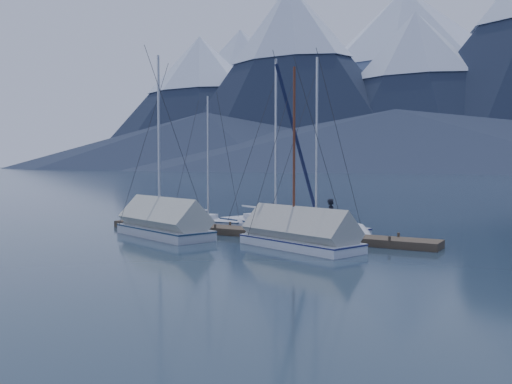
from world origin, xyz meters
TOP-DOWN VIEW (x-y plane):
  - ground at (0.00, 0.00)m, footprint 1000.00×1000.00m
  - dock at (0.00, 2.00)m, footprint 18.00×1.50m
  - mooring_posts at (-0.50, 2.00)m, footprint 15.12×1.52m
  - sailboat_open_left at (-4.06, 4.26)m, footprint 6.36×2.67m
  - sailboat_open_mid at (0.29, 4.30)m, footprint 7.94×4.76m
  - sailboat_open_right at (2.83, 3.94)m, footprint 7.73×4.83m
  - sailboat_covered_near at (3.17, -0.38)m, footprint 6.92×4.11m
  - sailboat_covered_far at (-4.29, -0.42)m, footprint 7.33×4.32m
  - person at (3.93, 2.29)m, footprint 0.54×0.68m

SIDE VIEW (x-z plane):
  - ground at x=0.00m, z-range 0.00..0.00m
  - dock at x=0.00m, z-range -0.16..0.38m
  - sailboat_open_left at x=-4.06m, z-range -3.97..4.26m
  - sailboat_open_right at x=2.83m, z-range -4.79..5.13m
  - sailboat_open_mid at x=0.29m, z-range -4.90..5.26m
  - mooring_posts at x=-0.50m, z-range 0.17..0.52m
  - sailboat_covered_near at x=3.17m, z-range -3.88..4.74m
  - sailboat_covered_far at x=-4.29m, z-range -4.45..5.41m
  - person at x=3.93m, z-range 0.34..1.97m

